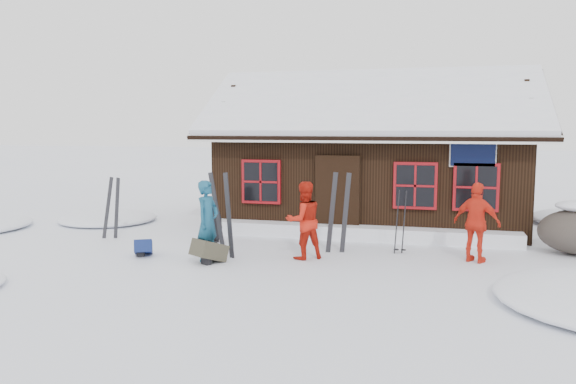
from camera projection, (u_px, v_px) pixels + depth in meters
name	position (u px, v px, depth m)	size (l,w,h in m)	color
ground	(277.00, 256.00, 12.08)	(120.00, 120.00, 0.00)	white
mountain_hut	(373.00, 168.00, 16.30)	(8.90, 6.09, 4.42)	black
snow_drift	(360.00, 232.00, 13.84)	(7.60, 0.60, 0.35)	white
snow_mounds	(364.00, 243.00, 13.45)	(20.60, 13.20, 0.48)	white
skier_teal	(208.00, 221.00, 11.60)	(0.61, 0.40, 1.67)	navy
skier_orange_left	(304.00, 220.00, 11.75)	(0.79, 0.62, 1.64)	#B81A0D
skier_orange_right	(477.00, 223.00, 11.43)	(0.97, 0.40, 1.65)	red
skier_crouched	(212.00, 220.00, 13.48)	(0.53, 0.35, 1.09)	black
ski_pair_left	(112.00, 209.00, 13.89)	(0.57, 0.15, 1.59)	black
ski_pair_mid	(223.00, 215.00, 12.00)	(0.64, 0.26, 1.85)	black
ski_pair_right	(339.00, 214.00, 12.32)	(0.56, 0.11, 1.83)	black
ski_poles	(400.00, 223.00, 12.26)	(0.26, 0.13, 1.44)	black
backpack_blue	(143.00, 250.00, 12.07)	(0.37, 0.49, 0.27)	navy
backpack_olive	(209.00, 254.00, 11.48)	(0.48, 0.63, 0.34)	#3D3A2B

